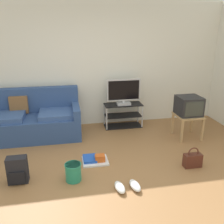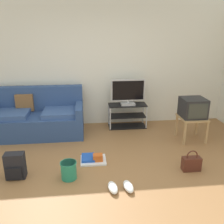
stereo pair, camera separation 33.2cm
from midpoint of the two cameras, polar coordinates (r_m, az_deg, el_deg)
The scene contains 12 objects.
ground_plane at distance 3.73m, azimuth -3.45°, elevation -16.29°, with size 9.00×9.80×0.02m, color olive.
wall_back at distance 5.55m, azimuth -7.14°, elevation 10.59°, with size 9.00×0.10×2.70m, color silver.
couch at distance 5.34m, azimuth -19.48°, elevation -1.79°, with size 1.88×0.89×0.96m.
tv_stand at distance 5.56m, azimuth 0.85°, elevation -0.79°, with size 0.83×0.36×0.53m.
flat_tv at distance 5.38m, azimuth 0.92°, elevation 4.59°, with size 0.74×0.22×0.57m.
side_table at distance 5.15m, azimuth 15.34°, elevation -1.51°, with size 0.50×0.50×0.48m.
crt_tv at distance 5.08m, azimuth 15.52°, elevation 1.39°, with size 0.45×0.44×0.37m.
backpack at distance 3.94m, azimuth -23.27°, elevation -12.27°, with size 0.28×0.23×0.40m.
handbag at distance 4.19m, azimuth 15.91°, elevation -10.61°, with size 0.29×0.13×0.34m.
cleaning_bucket at distance 3.78m, azimuth -11.49°, elevation -13.37°, with size 0.24×0.24×0.27m.
sneakers_pair at distance 3.58m, azimuth 0.80°, elevation -16.84°, with size 0.38×0.30×0.09m.
floor_tray at distance 4.23m, azimuth -6.27°, elevation -10.90°, with size 0.43×0.35×0.14m.
Camera 1 is at (-0.53, -3.00, 2.13)m, focal length 39.67 mm.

